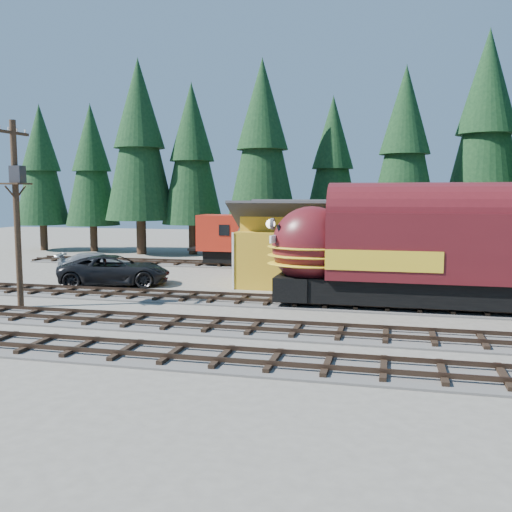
% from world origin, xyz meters
% --- Properties ---
extents(ground, '(120.00, 120.00, 0.00)m').
position_xyz_m(ground, '(0.00, 0.00, 0.00)').
color(ground, '#6B665B').
rests_on(ground, ground).
extents(track_spur, '(32.00, 3.20, 0.33)m').
position_xyz_m(track_spur, '(-10.00, 18.00, 0.06)').
color(track_spur, '#4C4947').
rests_on(track_spur, ground).
extents(depot, '(12.80, 7.00, 5.30)m').
position_xyz_m(depot, '(-0.00, 10.50, 2.96)').
color(depot, gold).
rests_on(depot, ground).
extents(conifer_backdrop, '(80.86, 22.92, 17.21)m').
position_xyz_m(conifer_backdrop, '(8.39, 24.39, 10.03)').
color(conifer_backdrop, black).
rests_on(conifer_backdrop, ground).
extents(locomotive, '(17.37, 3.45, 4.72)m').
position_xyz_m(locomotive, '(5.28, 4.00, 2.73)').
color(locomotive, black).
rests_on(locomotive, ground).
extents(caboose, '(9.20, 2.67, 4.78)m').
position_xyz_m(caboose, '(-6.96, 18.00, 2.40)').
color(caboose, black).
rests_on(caboose, ground).
extents(utility_pole, '(1.16, 2.26, 9.25)m').
position_xyz_m(utility_pole, '(-14.92, -0.07, 5.28)').
color(utility_pole, black).
rests_on(utility_pole, ground).
extents(pickup_truck_a, '(7.37, 5.10, 1.87)m').
position_xyz_m(pickup_truck_a, '(-13.60, 7.35, 0.94)').
color(pickup_truck_a, black).
rests_on(pickup_truck_a, ground).
extents(pickup_truck_b, '(5.87, 3.76, 1.58)m').
position_xyz_m(pickup_truck_b, '(-16.75, 10.92, 0.79)').
color(pickup_truck_b, '#9C9FA4').
rests_on(pickup_truck_b, ground).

